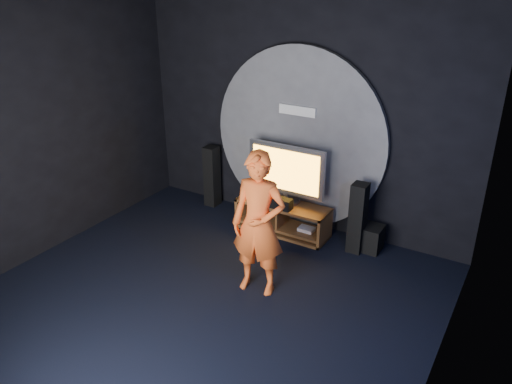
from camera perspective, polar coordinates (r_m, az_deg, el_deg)
floor at (r=5.82m, az=-6.71°, el=-12.87°), size 5.00×5.00×0.00m
back_wall at (r=7.00m, az=5.17°, el=9.68°), size 5.00×0.04×3.50m
left_wall at (r=6.76m, az=-24.75°, el=7.02°), size 0.04×5.00×3.50m
right_wall at (r=4.03m, az=21.58°, el=-3.20°), size 0.04×5.00×3.50m
wall_disc_panel at (r=7.08m, az=4.83°, el=6.07°), size 2.60×0.11×2.60m
media_console at (r=7.18m, az=3.12°, el=-3.18°), size 1.35×0.45×0.45m
tv at (r=6.94m, az=3.46°, el=2.34°), size 1.15×0.22×0.85m
center_speaker at (r=6.92m, az=2.56°, el=-1.22°), size 0.40×0.15×0.15m
remote at (r=7.16m, az=-0.40°, el=-0.85°), size 0.18×0.05×0.02m
tower_speaker_left at (r=7.93m, az=-5.05°, el=1.82°), size 0.20×0.22×0.98m
tower_speaker_right at (r=6.71m, az=11.54°, el=-2.95°), size 0.20×0.22×0.98m
subwoofer at (r=6.92m, az=12.88°, el=-5.12°), size 0.32×0.32×0.35m
player at (r=5.62m, az=0.29°, el=-3.72°), size 0.69×0.51×1.72m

